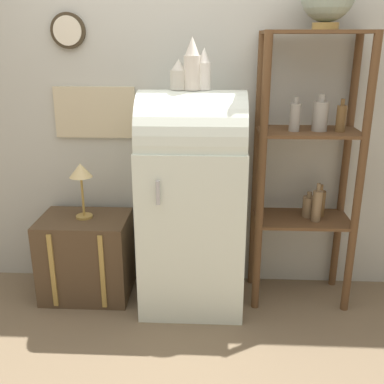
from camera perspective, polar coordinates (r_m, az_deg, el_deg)
name	(u,v)px	position (r m, az deg, el deg)	size (l,w,h in m)	color
ground_plane	(190,321)	(2.97, -0.21, -16.02)	(12.00, 12.00, 0.00)	#7A664C
wall_back	(194,95)	(3.03, 0.25, 12.26)	(7.00, 0.09, 2.70)	#B7B7AD
refrigerator	(192,198)	(2.86, 0.04, -0.82)	(0.65, 0.62, 1.41)	silver
suitcase_trunk	(87,256)	(3.19, -13.25, -7.96)	(0.59, 0.43, 0.57)	brown
shelf_unit	(308,157)	(2.93, 14.53, 4.28)	(0.64, 0.37, 1.75)	brown
vase_left	(179,76)	(2.72, -1.72, 14.55)	(0.10, 0.10, 0.17)	beige
vase_center	(192,65)	(2.70, -0.06, 15.78)	(0.10, 0.10, 0.30)	silver
vase_right	(204,70)	(2.70, 1.55, 15.19)	(0.08, 0.08, 0.24)	white
desk_lamp	(81,175)	(2.99, -13.93, 2.10)	(0.15, 0.15, 0.37)	#AD8942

